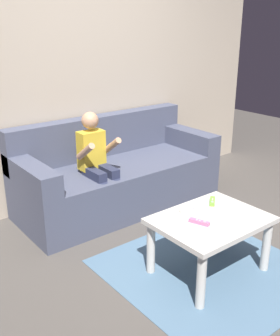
# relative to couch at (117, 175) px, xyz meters

# --- Properties ---
(ground_plane) EXTENTS (9.49, 9.49, 0.00)m
(ground_plane) POSITION_rel_couch_xyz_m (-0.20, -1.30, -0.30)
(ground_plane) COLOR #4C4742
(wall_back) EXTENTS (4.75, 0.05, 2.50)m
(wall_back) POSITION_rel_couch_xyz_m (-0.20, 0.40, 0.95)
(wall_back) COLOR #B2A38E
(wall_back) RESTS_ON ground
(couch) EXTENTS (1.93, 0.80, 0.83)m
(couch) POSITION_rel_couch_xyz_m (0.00, 0.00, 0.00)
(couch) COLOR #474C60
(couch) RESTS_ON ground
(person_seated_on_couch) EXTENTS (0.32, 0.39, 0.97)m
(person_seated_on_couch) POSITION_rel_couch_xyz_m (-0.32, -0.17, 0.26)
(person_seated_on_couch) COLOR #282D47
(person_seated_on_couch) RESTS_ON ground
(coffee_table) EXTENTS (0.76, 0.58, 0.42)m
(coffee_table) POSITION_rel_couch_xyz_m (-0.14, -1.33, 0.05)
(coffee_table) COLOR beige
(coffee_table) RESTS_ON ground
(area_rug) EXTENTS (1.30, 1.33, 0.01)m
(area_rug) POSITION_rel_couch_xyz_m (-0.14, -1.33, -0.29)
(area_rug) COLOR slate
(area_rug) RESTS_ON ground
(game_remote_white_near_edge) EXTENTS (0.14, 0.08, 0.03)m
(game_remote_white_near_edge) POSITION_rel_couch_xyz_m (-0.20, -1.17, 0.14)
(game_remote_white_near_edge) COLOR white
(game_remote_white_near_edge) RESTS_ON coffee_table
(game_remote_pink_center) EXTENTS (0.08, 0.14, 0.03)m
(game_remote_pink_center) POSITION_rel_couch_xyz_m (-0.26, -1.34, 0.14)
(game_remote_pink_center) COLOR pink
(game_remote_pink_center) RESTS_ON coffee_table
(game_remote_lime_far_corner) EXTENTS (0.13, 0.12, 0.03)m
(game_remote_lime_far_corner) POSITION_rel_couch_xyz_m (0.05, -1.17, 0.14)
(game_remote_lime_far_corner) COLOR #72C638
(game_remote_lime_far_corner) RESTS_ON coffee_table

